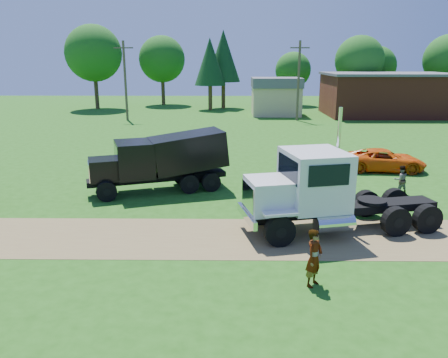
{
  "coord_description": "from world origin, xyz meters",
  "views": [
    {
      "loc": [
        -1.97,
        -16.47,
        7.03
      ],
      "look_at": [
        -2.2,
        3.16,
        1.6
      ],
      "focal_mm": 35.0,
      "sensor_mm": 36.0,
      "label": 1
    }
  ],
  "objects_px": {
    "black_dump_truck": "(164,159)",
    "orange_pickup": "(385,160)",
    "white_semi_tractor": "(316,191)",
    "spectator_a": "(314,258)"
  },
  "relations": [
    {
      "from": "spectator_a",
      "to": "orange_pickup",
      "type": "bearing_deg",
      "value": 12.27
    },
    {
      "from": "black_dump_truck",
      "to": "white_semi_tractor",
      "type": "bearing_deg",
      "value": -58.19
    },
    {
      "from": "white_semi_tractor",
      "to": "orange_pickup",
      "type": "xyz_separation_m",
      "value": [
        6.49,
        10.37,
        -1.04
      ]
    },
    {
      "from": "orange_pickup",
      "to": "spectator_a",
      "type": "distance_m",
      "value": 16.68
    },
    {
      "from": "orange_pickup",
      "to": "spectator_a",
      "type": "xyz_separation_m",
      "value": [
        -7.37,
        -14.96,
        0.25
      ]
    },
    {
      "from": "orange_pickup",
      "to": "white_semi_tractor",
      "type": "bearing_deg",
      "value": 153.29
    },
    {
      "from": "orange_pickup",
      "to": "spectator_a",
      "type": "bearing_deg",
      "value": 159.1
    },
    {
      "from": "white_semi_tractor",
      "to": "orange_pickup",
      "type": "distance_m",
      "value": 12.28
    },
    {
      "from": "white_semi_tractor",
      "to": "spectator_a",
      "type": "xyz_separation_m",
      "value": [
        -0.88,
        -4.59,
        -0.79
      ]
    },
    {
      "from": "black_dump_truck",
      "to": "orange_pickup",
      "type": "height_order",
      "value": "black_dump_truck"
    }
  ]
}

